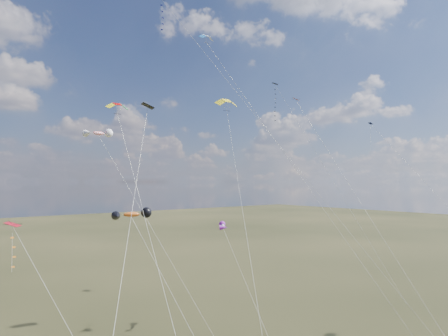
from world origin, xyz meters
TOP-DOWN VIEW (x-y plane):
  - diamond_black_high at (20.81, 28.64)m, footprint 8.08×19.21m
  - diamond_navy_tall at (-0.57, 25.39)m, footprint 16.43×29.31m
  - diamond_black_mid at (-16.32, 6.81)m, footprint 10.68×13.72m
  - diamond_red_low at (-20.94, 18.33)m, footprint 6.15×11.29m
  - diamond_navy_right at (33.61, 18.55)m, footprint 2.07×24.25m
  - diamond_orange_center at (10.65, 9.97)m, footprint 3.17×18.59m
  - parafoil_yellow at (3.96, 22.37)m, footprint 11.65×19.12m
  - parafoil_blue_white at (3.33, 25.53)m, footprint 10.51×25.05m
  - parafoil_tricolor at (-13.17, 16.87)m, footprint 2.48×17.64m
  - novelty_orange_black at (-12.49, 15.29)m, footprint 5.78×9.94m
  - novelty_white_purple at (2.62, 21.48)m, footprint 2.06×8.98m
  - novelty_redwhite_stripe at (-9.74, 30.22)m, footprint 9.64×14.80m

SIDE VIEW (x-z plane):
  - diamond_red_low at x=-20.94m, z-range 4.57..18.77m
  - novelty_white_purple at x=2.62m, z-range 5.76..18.24m
  - novelty_orange_black at x=-12.49m, z-range 6.97..22.11m
  - diamond_black_mid at x=-16.32m, z-range 5.43..28.89m
  - diamond_orange_center at x=10.65m, z-range 4.67..32.62m
  - diamond_navy_right at x=33.61m, z-range 9.37..36.91m
  - novelty_redwhite_stripe at x=-9.74m, z-range 11.30..35.30m
  - parafoil_tricolor at x=-13.17m, z-range 11.78..36.75m
  - parafoil_yellow at x=3.96m, z-range 13.48..42.11m
  - diamond_black_high at x=20.81m, z-range 12.09..46.31m
  - diamond_navy_tall at x=-0.57m, z-range 14.62..56.27m
  - parafoil_blue_white at x=3.33m, z-range 17.89..55.54m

